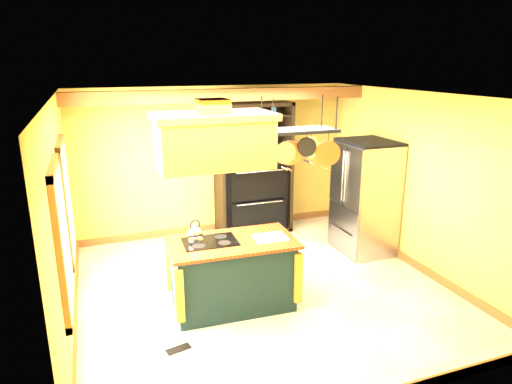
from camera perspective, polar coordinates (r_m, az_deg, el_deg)
floor at (r=6.65m, az=0.81°, el=-11.93°), size 5.00×5.00×0.00m
ceiling at (r=5.88m, az=0.92°, el=11.97°), size 5.00×5.00×0.00m
wall_back at (r=8.44m, az=-5.24°, el=3.91°), size 5.00×0.02×2.70m
wall_front at (r=4.05m, az=13.83°, el=-10.36°), size 5.00×0.02×2.70m
wall_left at (r=5.77m, az=-23.04°, el=-3.14°), size 0.02×5.00×2.70m
wall_right at (r=7.37m, az=19.33°, el=1.26°), size 0.02×5.00×2.70m
ceiling_beam at (r=7.50m, az=-3.86°, el=11.99°), size 5.00×0.15×0.20m
window_near at (r=5.00m, az=-23.04°, el=-5.44°), size 0.06×1.06×1.56m
window_far at (r=6.33m, az=-22.58°, el=-0.98°), size 0.06×1.06×1.56m
kitchen_island at (r=6.02m, az=-3.02°, el=-10.08°), size 1.66×0.96×1.11m
range_hood at (r=5.42m, az=-5.31°, el=6.68°), size 1.41×0.80×0.80m
pot_rack at (r=5.82m, az=5.43°, el=6.47°), size 1.03×0.47×0.88m
refrigerator at (r=7.78m, az=13.42°, el=-0.94°), size 0.80×0.95×1.85m
hutch at (r=8.48m, az=-0.41°, el=1.08°), size 1.36×0.62×2.41m
floor_register at (r=5.49m, az=-9.67°, el=-18.77°), size 0.30×0.18×0.01m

